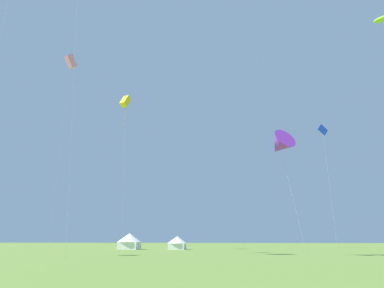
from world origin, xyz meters
TOP-DOWN VIEW (x-y plane):
  - kite_yellow_box at (-11.14, 43.05)m, footprint 1.47×1.92m
  - kite_pink_box at (-28.50, 59.59)m, footprint 2.53×2.82m
  - kite_purple_delta at (9.94, 39.98)m, footprint 4.47×4.65m
  - kite_blue_diamond at (18.40, 53.95)m, footprint 1.86×1.46m
  - kite_lime_parafoil at (26.31, 45.23)m, footprint 2.90×2.44m
  - festival_tent_center at (-16.35, 65.23)m, footprint 4.60×4.60m
  - festival_tent_left at (-7.11, 65.23)m, footprint 3.75×3.75m

SIDE VIEW (x-z plane):
  - festival_tent_left at x=-7.11m, z-range 0.13..2.57m
  - festival_tent_center at x=-16.35m, z-range 0.16..3.15m
  - kite_purple_delta at x=9.94m, z-range 5.65..20.74m
  - kite_blue_diamond at x=18.40m, z-range 8.66..28.68m
  - kite_yellow_box at x=-11.14m, z-range 10.03..32.12m
  - kite_lime_parafoil at x=26.31m, z-range 16.10..49.48m
  - kite_pink_box at x=-28.50m, z-range 17.69..56.09m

